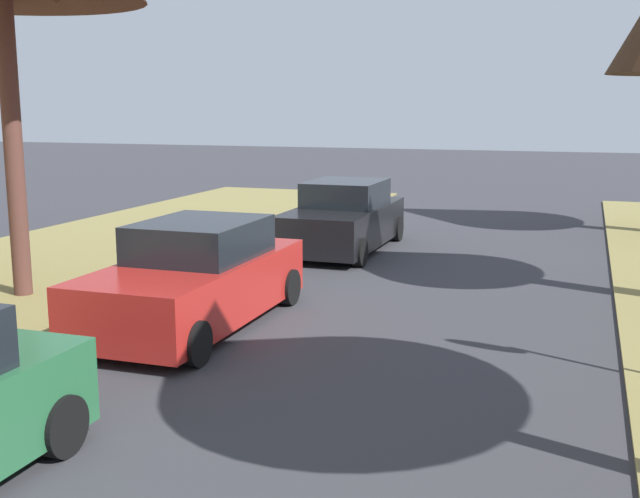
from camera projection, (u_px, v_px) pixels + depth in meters
The scene contains 2 objects.
parked_sedan_red at pixel (196, 278), 11.69m from camera, with size 1.94×4.40×1.57m.
parked_sedan_black at pixel (344, 219), 17.82m from camera, with size 1.94×4.40×1.57m.
Camera 1 is at (3.02, 1.72, 3.28)m, focal length 43.95 mm.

